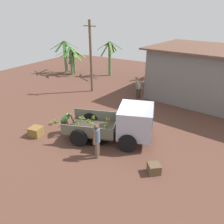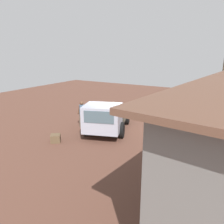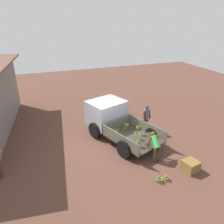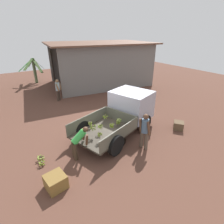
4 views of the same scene
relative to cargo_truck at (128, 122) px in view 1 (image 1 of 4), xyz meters
name	(u,v)px [view 1 (image 1 of 4)]	position (x,y,z in m)	size (l,w,h in m)	color
ground	(115,132)	(-0.91, 0.37, -1.02)	(36.00, 36.00, 0.00)	brown
mud_patch_0	(96,137)	(-1.54, -0.67, -1.02)	(1.65, 1.65, 0.01)	black
cargo_truck	(128,122)	(0.00, 0.00, 0.00)	(4.83, 3.32, 1.88)	#393229
utility_pole	(91,57)	(-6.05, 5.36, 1.83)	(1.14, 0.20, 5.58)	brown
banana_palm_0	(160,65)	(-2.47, 11.83, 0.31)	(2.30, 2.61, 2.38)	#5D744D
banana_palm_1	(74,60)	(-10.92, 9.04, 0.46)	(2.39, 2.72, 2.55)	#617D46
banana_palm_2	(71,60)	(-10.95, 8.62, 0.48)	(2.58, 2.30, 2.80)	#59784E
banana_palm_3	(110,58)	(-7.29, 10.30, 0.83)	(2.55, 2.21, 3.42)	#64834E
banana_palm_4	(65,55)	(-12.08, 8.99, 0.82)	(2.65, 2.68, 3.32)	#6A815A
person_foreground_visitor	(97,139)	(-0.53, -2.00, -0.10)	(0.39, 0.61, 1.66)	brown
person_worker_loading	(66,120)	(-3.16, -1.07, -0.24)	(0.72, 0.65, 1.33)	#3D2F21
person_bystander_near_shed	(139,87)	(-1.99, 5.75, -0.13)	(0.54, 0.58, 1.61)	#3A2C23
banana_bunch_on_ground_0	(52,123)	(-4.61, -0.79, -0.90)	(0.26, 0.26, 0.21)	brown
banana_bunch_on_ground_1	(56,120)	(-4.59, -0.46, -0.88)	(0.30, 0.30, 0.23)	#423C2B
wooden_crate_0	(36,131)	(-4.44, -2.12, -0.78)	(0.62, 0.62, 0.48)	brown
wooden_crate_1	(154,168)	(2.13, -1.72, -0.81)	(0.49, 0.49, 0.42)	brown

